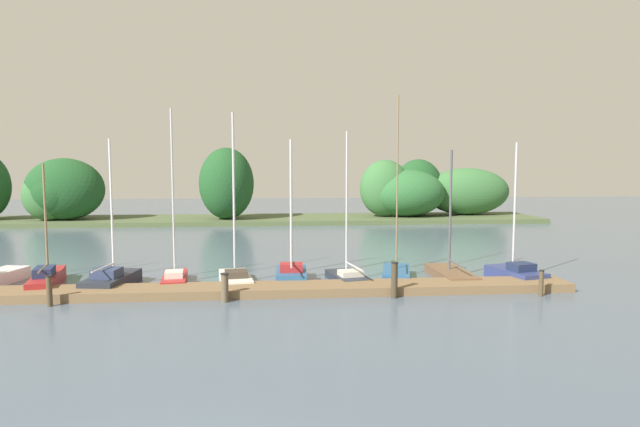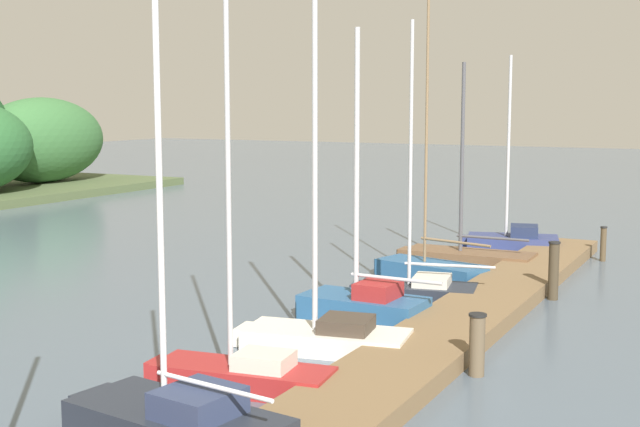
# 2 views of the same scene
# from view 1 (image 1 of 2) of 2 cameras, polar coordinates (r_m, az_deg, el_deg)

# --- Properties ---
(dock_pier) EXTENTS (28.57, 1.80, 0.35)m
(dock_pier) POSITION_cam_1_polar(r_m,az_deg,el_deg) (21.68, -10.37, -8.21)
(dock_pier) COLOR brown
(dock_pier) RESTS_ON ground
(far_shore) EXTENTS (54.14, 8.00, 6.87)m
(far_shore) POSITION_cam_1_polar(r_m,az_deg,el_deg) (49.46, -8.66, 2.19)
(far_shore) COLOR #4C5B38
(far_shore) RESTS_ON ground
(sailboat_2) EXTENTS (1.83, 4.43, 5.26)m
(sailboat_2) POSITION_cam_1_polar(r_m,az_deg,el_deg) (25.50, -27.45, -6.22)
(sailboat_2) COLOR maroon
(sailboat_2) RESTS_ON ground
(sailboat_3) EXTENTS (1.82, 3.57, 6.31)m
(sailboat_3) POSITION_cam_1_polar(r_m,az_deg,el_deg) (24.16, -21.58, -6.62)
(sailboat_3) COLOR #232833
(sailboat_3) RESTS_ON ground
(sailboat_4) EXTENTS (1.39, 3.31, 7.63)m
(sailboat_4) POSITION_cam_1_polar(r_m,az_deg,el_deg) (24.07, -15.48, -6.51)
(sailboat_4) COLOR maroon
(sailboat_4) RESTS_ON ground
(sailboat_5) EXTENTS (1.73, 3.49, 7.47)m
(sailboat_5) POSITION_cam_1_polar(r_m,az_deg,el_deg) (23.50, -9.17, -6.63)
(sailboat_5) COLOR silver
(sailboat_5) RESTS_ON ground
(sailboat_6) EXTENTS (1.41, 3.35, 6.33)m
(sailboat_6) POSITION_cam_1_polar(r_m,az_deg,el_deg) (23.73, -3.12, -6.37)
(sailboat_6) COLOR #285684
(sailboat_6) RESTS_ON ground
(sailboat_7) EXTENTS (1.82, 3.48, 6.68)m
(sailboat_7) POSITION_cam_1_polar(r_m,az_deg,el_deg) (23.67, 2.98, -6.67)
(sailboat_7) COLOR #232833
(sailboat_7) RESTS_ON ground
(sailboat_8) EXTENTS (1.83, 3.44, 8.34)m
(sailboat_8) POSITION_cam_1_polar(r_m,az_deg,el_deg) (24.59, 8.25, -6.20)
(sailboat_8) COLOR #285684
(sailboat_8) RESTS_ON ground
(sailboat_9) EXTENTS (1.42, 4.01, 5.90)m
(sailboat_9) POSITION_cam_1_polar(r_m,az_deg,el_deg) (25.05, 13.89, -6.20)
(sailboat_9) COLOR brown
(sailboat_9) RESTS_ON ground
(sailboat_10) EXTENTS (1.99, 3.18, 6.21)m
(sailboat_10) POSITION_cam_1_polar(r_m,az_deg,el_deg) (25.48, 20.34, -5.98)
(sailboat_10) COLOR navy
(sailboat_10) RESTS_ON ground
(mooring_piling_1) EXTENTS (0.23, 0.23, 1.15)m
(mooring_piling_1) POSITION_cam_1_polar(r_m,az_deg,el_deg) (21.93, -27.28, -7.46)
(mooring_piling_1) COLOR #4C3D28
(mooring_piling_1) RESTS_ON ground
(mooring_piling_2) EXTENTS (0.32, 0.32, 1.11)m
(mooring_piling_2) POSITION_cam_1_polar(r_m,az_deg,el_deg) (20.45, -10.28, -7.90)
(mooring_piling_2) COLOR brown
(mooring_piling_2) RESTS_ON ground
(mooring_piling_3) EXTENTS (0.28, 0.28, 1.43)m
(mooring_piling_3) POSITION_cam_1_polar(r_m,az_deg,el_deg) (20.93, 8.07, -7.13)
(mooring_piling_3) COLOR #3D3323
(mooring_piling_3) RESTS_ON ground
(mooring_piling_4) EXTENTS (0.20, 0.20, 1.05)m
(mooring_piling_4) POSITION_cam_1_polar(r_m,az_deg,el_deg) (22.79, 22.85, -6.95)
(mooring_piling_4) COLOR #4C3D28
(mooring_piling_4) RESTS_ON ground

